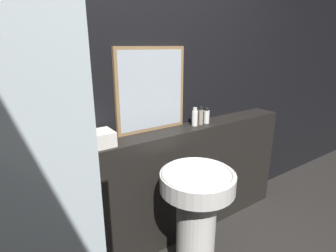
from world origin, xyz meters
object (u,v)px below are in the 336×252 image
at_px(mirror, 151,90).
at_px(towel_stack, 99,139).
at_px(lotion_bottle, 206,116).
at_px(conditioner_bottle, 201,116).
at_px(shampoo_bottle, 195,117).
at_px(pedestal_sink, 196,214).

bearing_deg(mirror, towel_stack, -168.40).
relative_size(towel_stack, lotion_bottle, 1.38).
bearing_deg(lotion_bottle, towel_stack, 180.00).
relative_size(mirror, conditioner_bottle, 4.16).
relative_size(mirror, shampoo_bottle, 4.14).
height_order(towel_stack, lotion_bottle, lotion_bottle).
xyz_separation_m(mirror, lotion_bottle, (0.50, -0.10, -0.26)).
bearing_deg(pedestal_sink, towel_stack, 136.20).
bearing_deg(mirror, shampoo_bottle, -14.99).
bearing_deg(conditioner_bottle, mirror, 167.22).
bearing_deg(pedestal_sink, conditioner_bottle, 47.89).
xyz_separation_m(mirror, conditioner_bottle, (0.43, -0.10, -0.25)).
bearing_deg(towel_stack, shampoo_bottle, 0.00).
bearing_deg(lotion_bottle, pedestal_sink, -136.31).
bearing_deg(shampoo_bottle, conditioner_bottle, 0.00).
height_order(pedestal_sink, conditioner_bottle, conditioner_bottle).
height_order(mirror, shampoo_bottle, mirror).
xyz_separation_m(towel_stack, lotion_bottle, (0.97, 0.00, 0.01)).
xyz_separation_m(shampoo_bottle, lotion_bottle, (0.13, 0.00, -0.01)).
relative_size(mirror, lotion_bottle, 4.68).
height_order(pedestal_sink, towel_stack, towel_stack).
relative_size(pedestal_sink, shampoo_bottle, 5.51).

